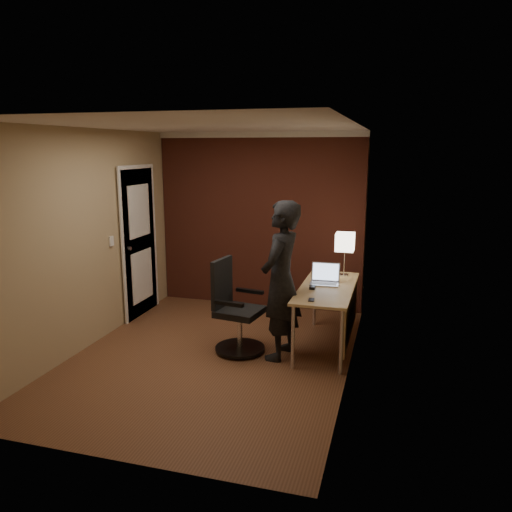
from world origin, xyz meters
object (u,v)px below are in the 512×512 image
Objects in this scene: desk_lamp at (345,242)px; mouse at (312,287)px; desk at (333,298)px; laptop at (325,278)px; phone at (311,300)px; person at (281,281)px; office_chair at (234,312)px.

desk_lamp is 5.35× the size of mouse.
desk is 4.42× the size of laptop.
mouse is 0.43m from phone.
desk_lamp is 4.65× the size of phone.
person reaches higher than mouse.
office_chair is (-1.06, -0.40, -0.14)m from desk.
person is (-0.30, -0.27, 0.13)m from mouse.
desk_lamp is 1.16m from person.
desk is 1.14m from office_chair.
person is (-0.58, -0.97, -0.28)m from desk_lamp.
office_chair is 0.68m from person.
phone is at bearing -10.68° from office_chair.
desk is at bearing -49.07° from laptop.
office_chair reaches higher than phone.
desk_lamp is 0.51× the size of office_chair.
laptop is at bearing 152.33° from person.
office_chair is at bearing 163.02° from phone.
phone is at bearing -100.60° from desk_lamp.
mouse reaches higher than desk.
office_chair is at bearing -164.38° from mouse.
office_chair reaches higher than laptop.
desk is at bearing -95.37° from desk_lamp.
office_chair is at bearing -159.40° from desk.
office_chair is (-0.90, 0.17, -0.27)m from phone.
phone is at bearing 75.05° from person.
desk_lamp reaches higher than office_chair.
office_chair reaches higher than mouse.
desk_lamp reaches higher than laptop.
laptop is at bearing 80.60° from phone.
laptop reaches higher than phone.
mouse is 0.06× the size of person.
desk is 0.86× the size of person.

